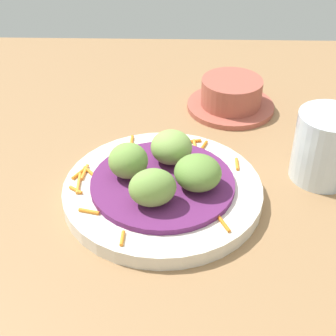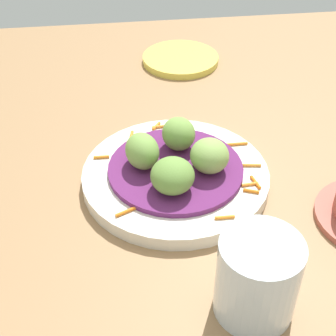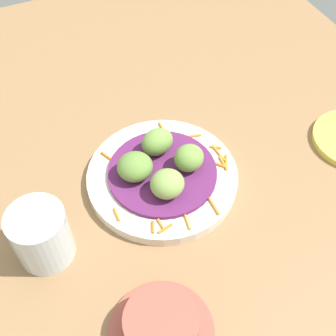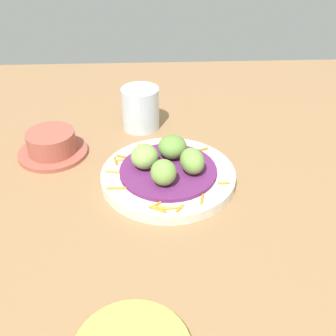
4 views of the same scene
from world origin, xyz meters
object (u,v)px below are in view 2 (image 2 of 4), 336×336
(guac_scoop_center, at_px, (142,151))
(main_plate, at_px, (175,177))
(guac_scoop_right, at_px, (173,176))
(side_plate_small, at_px, (181,59))
(guac_scoop_left, at_px, (179,134))
(guac_scoop_back, at_px, (210,156))
(water_glass, at_px, (257,278))

(guac_scoop_center, bearing_deg, main_plate, 166.82)
(main_plate, xyz_separation_m, guac_scoop_right, (0.01, 0.04, 0.04))
(guac_scoop_right, relative_size, side_plate_small, 0.40)
(guac_scoop_center, relative_size, side_plate_small, 0.39)
(guac_scoop_left, height_order, guac_scoop_back, guac_scoop_left)
(guac_scoop_left, xyz_separation_m, guac_scoop_center, (0.05, 0.03, 0.00))
(guac_scoop_right, distance_m, water_glass, 0.17)
(guac_scoop_left, height_order, guac_scoop_right, guac_scoop_left)
(main_plate, height_order, guac_scoop_back, guac_scoop_back)
(guac_scoop_right, bearing_deg, main_plate, -103.18)
(side_plate_small, bearing_deg, main_plate, 80.42)
(guac_scoop_center, xyz_separation_m, guac_scoop_back, (-0.08, 0.02, -0.00))
(guac_scoop_right, bearing_deg, guac_scoop_left, -103.18)
(main_plate, distance_m, guac_scoop_back, 0.06)
(guac_scoop_back, relative_size, water_glass, 0.57)
(guac_scoop_center, bearing_deg, guac_scoop_right, 121.82)
(side_plate_small, bearing_deg, guac_scoop_back, 87.44)
(guac_scoop_back, bearing_deg, main_plate, -13.18)
(water_glass, bearing_deg, guac_scoop_back, -87.34)
(guac_scoop_left, relative_size, side_plate_small, 0.34)
(guac_scoop_left, relative_size, guac_scoop_center, 0.89)
(water_glass, bearing_deg, guac_scoop_center, -66.65)
(main_plate, distance_m, guac_scoop_center, 0.06)
(guac_scoop_right, relative_size, guac_scoop_back, 1.07)
(guac_scoop_back, bearing_deg, side_plate_small, -92.56)
(main_plate, bearing_deg, water_glass, 103.94)
(main_plate, relative_size, side_plate_small, 1.74)
(guac_scoop_back, bearing_deg, guac_scoop_left, -58.18)
(guac_scoop_right, height_order, side_plate_small, guac_scoop_right)
(guac_scoop_left, distance_m, side_plate_small, 0.29)
(guac_scoop_center, height_order, guac_scoop_right, guac_scoop_center)
(side_plate_small, bearing_deg, guac_scoop_right, 80.02)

